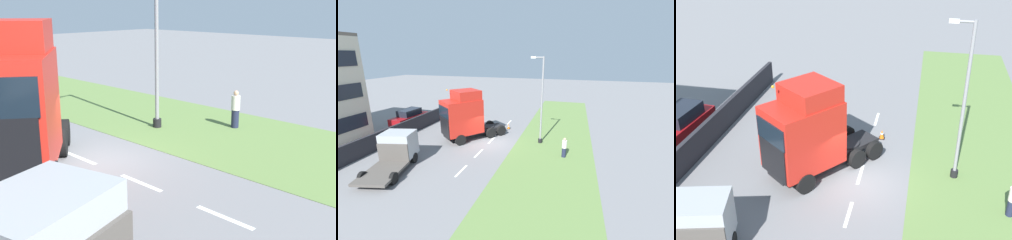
{
  "view_description": "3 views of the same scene",
  "coord_description": "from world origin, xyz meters",
  "views": [
    {
      "loc": [
        8.21,
        11.44,
        5.36
      ],
      "look_at": [
        -2.5,
        1.3,
        1.31
      ],
      "focal_mm": 45.0,
      "sensor_mm": 36.0,
      "label": 1
    },
    {
      "loc": [
        -7.45,
        18.87,
        8.25
      ],
      "look_at": [
        -2.07,
        1.12,
        2.8
      ],
      "focal_mm": 24.0,
      "sensor_mm": 36.0,
      "label": 2
    },
    {
      "loc": [
        -2.79,
        17.11,
        12.48
      ],
      "look_at": [
        0.86,
        -0.69,
        3.09
      ],
      "focal_mm": 45.0,
      "sensor_mm": 36.0,
      "label": 3
    }
  ],
  "objects": [
    {
      "name": "ground_plane",
      "position": [
        0.0,
        0.0,
        0.0
      ],
      "size": [
        120.0,
        120.0,
        0.0
      ],
      "primitive_type": "plane",
      "color": "slate",
      "rests_on": "ground"
    },
    {
      "name": "grass_verge",
      "position": [
        -6.0,
        0.0,
        0.01
      ],
      "size": [
        7.0,
        44.0,
        0.01
      ],
      "color": "#607F42",
      "rests_on": "ground"
    },
    {
      "name": "lane_markings",
      "position": [
        0.0,
        -0.7,
        0.0
      ],
      "size": [
        0.16,
        14.6,
        0.0
      ],
      "color": "white",
      "rests_on": "ground"
    },
    {
      "name": "boundary_wall",
      "position": [
        9.0,
        0.0,
        0.79
      ],
      "size": [
        0.25,
        24.0,
        1.59
      ],
      "color": "#232328",
      "rests_on": "ground"
    },
    {
      "name": "lorry_cab",
      "position": [
        2.62,
        -0.23,
        2.47
      ],
      "size": [
        5.76,
        6.4,
        5.09
      ],
      "rotation": [
        0.0,
        0.0,
        -0.66
      ],
      "color": "black",
      "rests_on": "ground"
    },
    {
      "name": "flatbed_truck",
      "position": [
        5.1,
        6.23,
        1.33
      ],
      "size": [
        3.45,
        5.5,
        2.5
      ],
      "rotation": [
        0.0,
        0.0,
        3.38
      ],
      "color": "#999EA3",
      "rests_on": "ground"
    },
    {
      "name": "parked_car",
      "position": [
        10.74,
        -2.07,
        1.02
      ],
      "size": [
        2.09,
        4.64,
        2.1
      ],
      "rotation": [
        0.0,
        0.0,
        -0.06
      ],
      "color": "maroon",
      "rests_on": "ground"
    },
    {
      "name": "lamp_post",
      "position": [
        -4.67,
        -1.48,
        3.69
      ],
      "size": [
        1.31,
        0.38,
        8.08
      ],
      "color": "black",
      "rests_on": "ground"
    },
    {
      "name": "pedestrian",
      "position": [
        -7.08,
        1.11,
        0.84
      ],
      "size": [
        0.39,
        0.39,
        1.71
      ],
      "color": "#1E233D",
      "rests_on": "ground"
    },
    {
      "name": "traffic_cone_lead",
      "position": [
        -0.63,
        -4.66,
        0.28
      ],
      "size": [
        0.36,
        0.36,
        0.58
      ],
      "color": "black",
      "rests_on": "ground"
    }
  ]
}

